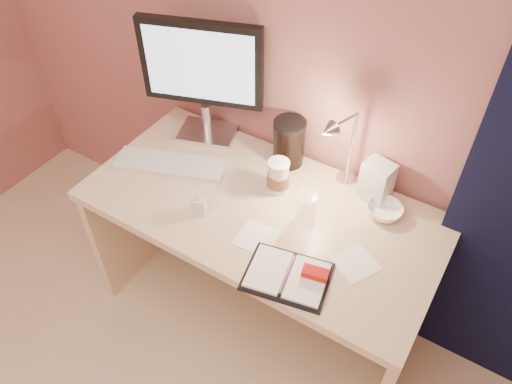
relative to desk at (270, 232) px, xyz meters
The scene contains 13 objects.
desk is the anchor object (origin of this frame).
monitor 0.73m from the desk, 157.65° to the left, with size 0.50×0.25×0.54m.
keyboard 0.51m from the desk, behind, with size 0.46×0.14×0.02m, color silver.
planner 0.47m from the desk, 50.44° to the right, with size 0.32×0.27×0.04m.
paper_a 0.33m from the desk, 72.36° to the right, with size 0.14×0.14×0.00m, color white.
paper_b 0.50m from the desk, 18.13° to the right, with size 0.13×0.13×0.00m, color white.
coffee_cup 0.30m from the desk, 80.11° to the left, with size 0.09×0.09×0.14m.
clear_cup 0.35m from the desk, 18.10° to the right, with size 0.08×0.08×0.14m, color white.
bowl 0.51m from the desk, 17.50° to the left, with size 0.14×0.14×0.04m, color white.
lotion_bottle 0.41m from the desk, 128.60° to the right, with size 0.05×0.05×0.11m, color silver.
dark_jar 0.38m from the desk, 101.33° to the left, with size 0.13×0.13×0.18m, color black.
product_box 0.51m from the desk, 30.34° to the left, with size 0.11×0.09×0.17m, color silver.
desk_lamp 0.53m from the desk, 31.25° to the left, with size 0.13×0.22×0.35m.
Camera 1 is at (0.69, 0.23, 2.13)m, focal length 35.00 mm.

